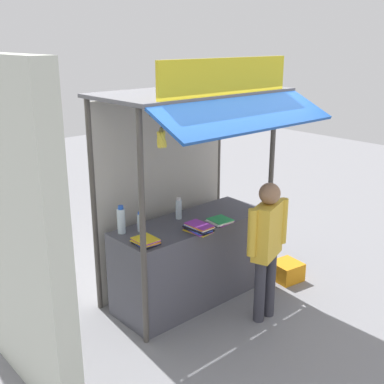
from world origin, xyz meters
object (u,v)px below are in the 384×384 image
magazine_stack_left (146,241)px  plastic_crate (287,271)px  banana_bunch_inner_right (162,139)px  vendor_person (267,239)px  banana_bunch_inner_left (260,119)px  magazine_stack_front_left (199,228)px  banana_bunch_leftmost (205,130)px  magazine_stack_center (220,221)px  water_bottle_right (140,222)px  banana_bunch_rightmost (237,123)px  water_bottle_far_right (179,209)px  water_bottle_far_left (121,220)px

magazine_stack_left → plastic_crate: size_ratio=0.79×
banana_bunch_inner_right → vendor_person: size_ratio=0.19×
banana_bunch_inner_left → plastic_crate: 2.14m
magazine_stack_front_left → banana_bunch_inner_right: (-0.62, -0.17, 1.09)m
magazine_stack_front_left → banana_bunch_leftmost: 1.12m
magazine_stack_center → banana_bunch_inner_right: (-0.99, -0.21, 1.11)m
water_bottle_right → vendor_person: bearing=-47.8°
magazine_stack_center → banana_bunch_rightmost: (0.01, -0.21, 1.14)m
water_bottle_far_right → banana_bunch_inner_left: size_ratio=1.01×
water_bottle_far_right → banana_bunch_inner_left: bearing=-43.6°
magazine_stack_left → water_bottle_far_left: bearing=92.1°
banana_bunch_rightmost → water_bottle_far_right: bearing=114.6°
banana_bunch_rightmost → plastic_crate: banana_bunch_rightmost is taller
water_bottle_right → banana_bunch_inner_right: (-0.16, -0.61, 1.03)m
magazine_stack_front_left → banana_bunch_inner_right: size_ratio=1.09×
water_bottle_far_right → plastic_crate: (1.28, -0.64, -0.99)m
banana_bunch_rightmost → banana_bunch_inner_right: size_ratio=0.84×
water_bottle_right → vendor_person: 1.39m
water_bottle_far_right → vendor_person: vendor_person is taller
water_bottle_right → banana_bunch_rightmost: 1.48m
banana_bunch_leftmost → magazine_stack_front_left: bearing=65.1°
magazine_stack_front_left → vendor_person: vendor_person is taller
banana_bunch_inner_right → vendor_person: 1.65m
magazine_stack_left → plastic_crate: magazine_stack_left is taller
magazine_stack_left → banana_bunch_rightmost: 1.54m
magazine_stack_front_left → banana_bunch_inner_right: 1.26m
water_bottle_right → banana_bunch_inner_right: bearing=-104.4°
water_bottle_right → magazine_stack_left: water_bottle_right is taller
magazine_stack_center → plastic_crate: size_ratio=0.77×
magazine_stack_left → banana_bunch_leftmost: size_ratio=1.01×
banana_bunch_leftmost → plastic_crate: (1.46, -0.03, -2.02)m
water_bottle_far_right → banana_bunch_inner_right: 1.38m
magazine_stack_center → banana_bunch_leftmost: bearing=-155.0°
water_bottle_right → magazine_stack_center: 0.93m
water_bottle_far_right → banana_bunch_leftmost: bearing=-106.0°
vendor_person → magazine_stack_front_left: bearing=-70.0°
magazine_stack_center → magazine_stack_left: magazine_stack_left is taller
water_bottle_far_right → banana_bunch_leftmost: size_ratio=0.97×
water_bottle_right → magazine_stack_center: (0.83, -0.40, -0.08)m
magazine_stack_front_left → banana_bunch_leftmost: size_ratio=1.23×
water_bottle_far_right → water_bottle_right: 0.56m
banana_bunch_inner_right → plastic_crate: size_ratio=0.89×
water_bottle_far_left → magazine_stack_center: size_ratio=1.19×
banana_bunch_inner_right → magazine_stack_front_left: bearing=15.1°
magazine_stack_left → banana_bunch_inner_right: 1.14m
banana_bunch_rightmost → magazine_stack_left: bearing=164.5°
water_bottle_far_left → magazine_stack_left: bearing=-87.9°
banana_bunch_inner_left → plastic_crate: bearing=-2.5°
water_bottle_right → plastic_crate: 2.18m
water_bottle_far_left → banana_bunch_inner_left: (1.39, -0.69, 1.03)m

